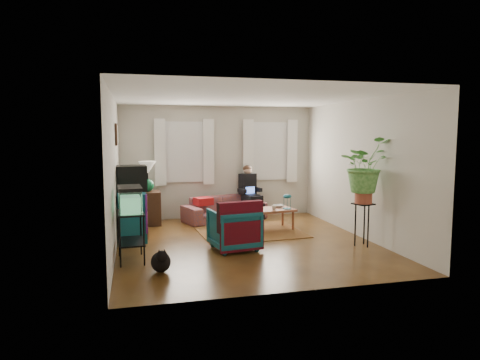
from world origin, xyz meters
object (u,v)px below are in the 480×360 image
object	(u,v)px
armchair	(234,227)
plant_stand	(363,225)
aquarium_stand	(131,236)
sofa	(225,204)
coffee_table	(268,219)
side_table	(148,208)
dresser	(132,215)

from	to	relation	value
armchair	plant_stand	world-z (taller)	armchair
aquarium_stand	plant_stand	bearing A→B (deg)	-4.27
sofa	coffee_table	xyz separation A→B (m)	(0.66, -1.18, -0.15)
side_table	plant_stand	size ratio (longest dim) A/B	0.96
sofa	plant_stand	size ratio (longest dim) A/B	2.48
aquarium_stand	plant_stand	size ratio (longest dim) A/B	1.01
armchair	plant_stand	bearing A→B (deg)	162.29
sofa	armchair	distance (m)	2.45
aquarium_stand	armchair	world-z (taller)	same
aquarium_stand	coffee_table	world-z (taller)	aquarium_stand
sofa	dresser	xyz separation A→B (m)	(-2.04, -1.24, 0.08)
sofa	aquarium_stand	distance (m)	3.39
sofa	plant_stand	distance (m)	3.35
side_table	coffee_table	size ratio (longest dim) A/B	0.69
plant_stand	sofa	bearing A→B (deg)	124.28
side_table	armchair	size ratio (longest dim) A/B	0.95
coffee_table	plant_stand	world-z (taller)	plant_stand
aquarium_stand	side_table	bearing A→B (deg)	79.08
side_table	dresser	size ratio (longest dim) A/B	0.73
dresser	coffee_table	world-z (taller)	dresser
dresser	coffee_table	xyz separation A→B (m)	(2.70, 0.06, -0.23)
dresser	aquarium_stand	distance (m)	1.47
side_table	dresser	xyz separation A→B (m)	(-0.34, -1.17, 0.08)
side_table	aquarium_stand	size ratio (longest dim) A/B	0.95
side_table	coffee_table	distance (m)	2.61
dresser	armchair	bearing A→B (deg)	-37.08
side_table	plant_stand	distance (m)	4.49
aquarium_stand	armchair	distance (m)	1.72
plant_stand	side_table	bearing A→B (deg)	143.04
sofa	plant_stand	bearing A→B (deg)	-73.50
side_table	armchair	world-z (taller)	armchair
dresser	sofa	bearing A→B (deg)	29.21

